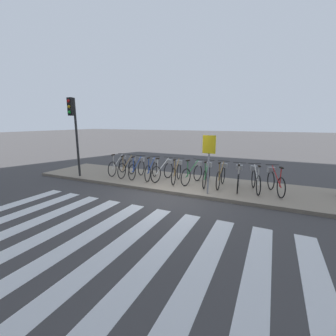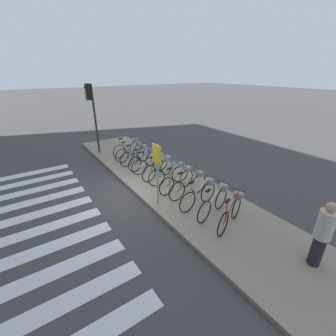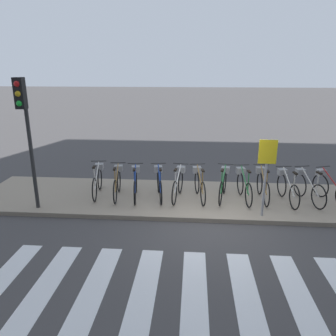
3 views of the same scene
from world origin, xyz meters
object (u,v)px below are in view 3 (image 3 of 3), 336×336
at_px(parked_bicycle_4, 178,183).
at_px(parked_bicycle_2, 135,183).
at_px(parked_bicycle_5, 199,184).
at_px(parked_bicycle_11, 330,187).
at_px(traffic_light, 25,117).
at_px(parked_bicycle_0, 98,180).
at_px(parked_bicycle_10, 307,186).
at_px(parked_bicycle_1, 117,182).
at_px(parked_bicycle_8, 263,184).
at_px(parked_bicycle_7, 244,185).
at_px(parked_bicycle_6, 223,184).
at_px(sign_post, 266,165).
at_px(parked_bicycle_3, 159,183).
at_px(parked_bicycle_9, 287,187).

bearing_deg(parked_bicycle_4, parked_bicycle_2, -176.53).
bearing_deg(parked_bicycle_5, parked_bicycle_4, -179.32).
height_order(parked_bicycle_2, parked_bicycle_5, same).
height_order(parked_bicycle_5, parked_bicycle_11, same).
bearing_deg(parked_bicycle_2, traffic_light, -157.38).
xyz_separation_m(parked_bicycle_0, parked_bicycle_11, (6.75, -0.05, 0.00)).
height_order(parked_bicycle_10, traffic_light, traffic_light).
height_order(parked_bicycle_1, parked_bicycle_5, same).
bearing_deg(parked_bicycle_0, parked_bicycle_11, -0.41).
relative_size(parked_bicycle_0, parked_bicycle_4, 1.00).
bearing_deg(traffic_light, parked_bicycle_8, 11.14).
relative_size(parked_bicycle_0, parked_bicycle_7, 1.00).
xyz_separation_m(parked_bicycle_0, traffic_light, (-1.37, -1.23, 2.05)).
distance_m(parked_bicycle_0, parked_bicycle_1, 0.65).
bearing_deg(parked_bicycle_6, sign_post, -51.44).
bearing_deg(parked_bicycle_8, parked_bicycle_7, -172.01).
bearing_deg(parked_bicycle_11, parked_bicycle_5, -179.52).
xyz_separation_m(parked_bicycle_3, parked_bicycle_11, (4.87, 0.05, 0.00)).
distance_m(parked_bicycle_1, parked_bicycle_3, 1.24).
distance_m(parked_bicycle_0, parked_bicycle_11, 6.75).
height_order(parked_bicycle_2, parked_bicycle_7, same).
height_order(parked_bicycle_4, parked_bicycle_9, same).
height_order(parked_bicycle_2, parked_bicycle_11, same).
bearing_deg(parked_bicycle_10, parked_bicycle_0, 179.40).
relative_size(parked_bicycle_6, parked_bicycle_11, 1.04).
height_order(parked_bicycle_0, parked_bicycle_2, same).
bearing_deg(parked_bicycle_7, parked_bicycle_2, -178.37).
height_order(parked_bicycle_0, parked_bicycle_1, same).
bearing_deg(parked_bicycle_3, parked_bicycle_11, 0.59).
height_order(parked_bicycle_3, parked_bicycle_4, same).
bearing_deg(parked_bicycle_2, parked_bicycle_11, 1.18).
distance_m(parked_bicycle_2, parked_bicycle_6, 2.57).
relative_size(parked_bicycle_6, sign_post, 0.80).
xyz_separation_m(parked_bicycle_2, parked_bicycle_9, (4.35, 0.04, 0.00)).
relative_size(parked_bicycle_3, parked_bicycle_7, 0.99).
xyz_separation_m(parked_bicycle_3, traffic_light, (-3.25, -1.13, 2.05)).
xyz_separation_m(parked_bicycle_4, parked_bicycle_8, (2.44, 0.09, 0.00)).
height_order(parked_bicycle_0, traffic_light, traffic_light).
relative_size(parked_bicycle_11, sign_post, 0.77).
distance_m(parked_bicycle_0, parked_bicycle_6, 3.74).
xyz_separation_m(parked_bicycle_1, sign_post, (4.03, -1.04, 0.93)).
relative_size(parked_bicycle_2, sign_post, 0.81).
xyz_separation_m(parked_bicycle_2, parked_bicycle_6, (2.57, 0.14, 0.00)).
relative_size(parked_bicycle_2, parked_bicycle_10, 1.02).
height_order(parked_bicycle_1, traffic_light, traffic_light).
distance_m(parked_bicycle_1, parked_bicycle_9, 4.89).
xyz_separation_m(parked_bicycle_3, parked_bicycle_9, (3.65, -0.02, 0.00)).
bearing_deg(parked_bicycle_0, traffic_light, -138.23).
height_order(traffic_light, sign_post, traffic_light).
bearing_deg(parked_bicycle_0, parked_bicycle_1, -12.09).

